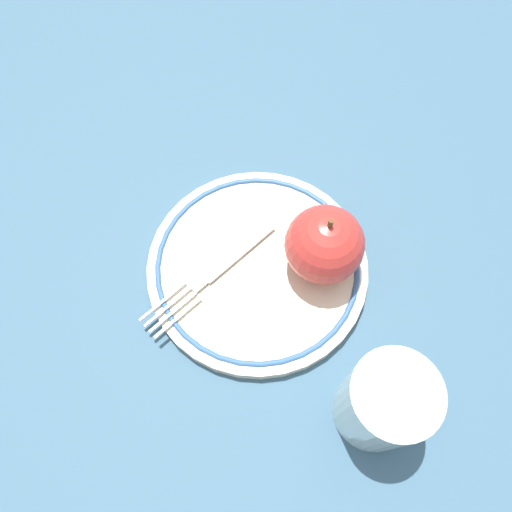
{
  "coord_description": "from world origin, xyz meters",
  "views": [
    {
      "loc": [
        0.2,
        -0.01,
        0.5
      ],
      "look_at": [
        -0.01,
        -0.0,
        0.04
      ],
      "focal_mm": 35.0,
      "sensor_mm": 36.0,
      "label": 1
    }
  ],
  "objects_px": {
    "plate": "(256,267)",
    "apple_red_whole": "(324,245)",
    "fork": "(216,271)",
    "drinking_glass": "(383,403)"
  },
  "relations": [
    {
      "from": "fork",
      "to": "drinking_glass",
      "type": "relative_size",
      "value": 1.36
    },
    {
      "from": "plate",
      "to": "drinking_glass",
      "type": "xyz_separation_m",
      "value": [
        0.15,
        0.11,
        0.04
      ]
    },
    {
      "from": "apple_red_whole",
      "to": "fork",
      "type": "bearing_deg",
      "value": -85.02
    },
    {
      "from": "fork",
      "to": "drinking_glass",
      "type": "height_order",
      "value": "drinking_glass"
    },
    {
      "from": "drinking_glass",
      "to": "fork",
      "type": "bearing_deg",
      "value": -133.4
    },
    {
      "from": "drinking_glass",
      "to": "apple_red_whole",
      "type": "bearing_deg",
      "value": -165.26
    },
    {
      "from": "plate",
      "to": "apple_red_whole",
      "type": "xyz_separation_m",
      "value": [
        -0.0,
        0.07,
        0.05
      ]
    },
    {
      "from": "plate",
      "to": "apple_red_whole",
      "type": "bearing_deg",
      "value": 91.23
    },
    {
      "from": "drinking_glass",
      "to": "plate",
      "type": "bearing_deg",
      "value": -144.37
    },
    {
      "from": "apple_red_whole",
      "to": "plate",
      "type": "bearing_deg",
      "value": -88.77
    }
  ]
}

